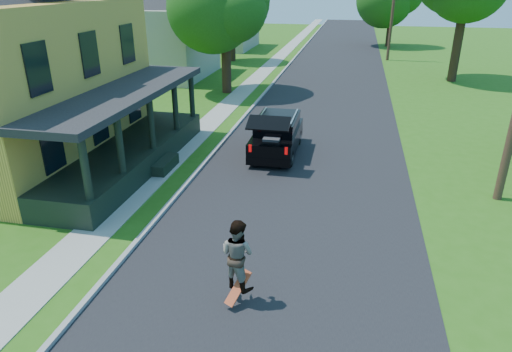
# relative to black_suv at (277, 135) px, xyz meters

# --- Properties ---
(ground) EXTENTS (140.00, 140.00, 0.00)m
(ground) POSITION_rel_black_suv_xyz_m (1.40, -8.80, -0.82)
(ground) COLOR #2A5F13
(ground) RESTS_ON ground
(street) EXTENTS (8.00, 120.00, 0.02)m
(street) POSITION_rel_black_suv_xyz_m (1.40, 11.20, -0.82)
(street) COLOR black
(street) RESTS_ON ground
(curb) EXTENTS (0.15, 120.00, 0.12)m
(curb) POSITION_rel_black_suv_xyz_m (-2.65, 11.20, -0.82)
(curb) COLOR gray
(curb) RESTS_ON ground
(sidewalk) EXTENTS (1.30, 120.00, 0.03)m
(sidewalk) POSITION_rel_black_suv_xyz_m (-4.20, 11.20, -0.82)
(sidewalk) COLOR #989890
(sidewalk) RESTS_ON ground
(front_walk) EXTENTS (6.50, 1.20, 0.03)m
(front_walk) POSITION_rel_black_suv_xyz_m (-8.10, -2.80, -0.82)
(front_walk) COLOR #989890
(front_walk) RESTS_ON ground
(neighbor_house_mid) EXTENTS (12.78, 12.78, 8.30)m
(neighbor_house_mid) POSITION_rel_black_suv_xyz_m (-12.10, 15.20, 3.37)
(neighbor_house_mid) COLOR #A29F90
(neighbor_house_mid) RESTS_ON ground
(neighbor_house_far) EXTENTS (12.78, 12.78, 8.30)m
(neighbor_house_far) POSITION_rel_black_suv_xyz_m (-12.10, 31.20, 3.37)
(neighbor_house_far) COLOR #A29F90
(neighbor_house_far) RESTS_ON ground
(black_suv) EXTENTS (1.79, 4.59, 2.14)m
(black_suv) POSITION_rel_black_suv_xyz_m (0.00, 0.00, 0.00)
(black_suv) COLOR black
(black_suv) RESTS_ON ground
(skateboarder) EXTENTS (1.03, 0.93, 1.72)m
(skateboarder) POSITION_rel_black_suv_xyz_m (0.78, -9.86, 0.42)
(skateboarder) COLOR black
(skateboarder) RESTS_ON ground
(skateboard) EXTENTS (0.55, 0.71, 0.63)m
(skateboard) POSITION_rel_black_suv_xyz_m (0.83, -10.05, -0.38)
(skateboard) COLOR #AB320E
(skateboard) RESTS_ON ground
(utility_pole_far) EXTENTS (1.61, 0.45, 9.13)m
(utility_pole_far) POSITION_rel_black_suv_xyz_m (5.90, 26.45, 3.89)
(utility_pole_far) COLOR #41291E
(utility_pole_far) RESTS_ON ground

